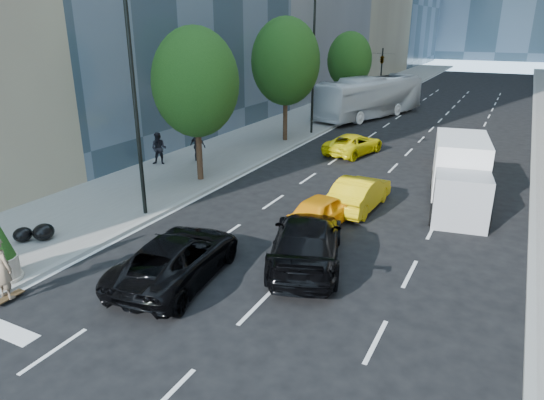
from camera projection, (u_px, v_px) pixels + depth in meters
The scene contains 20 objects.
ground at pixel (226, 299), 14.27m from camera, with size 160.00×160.00×0.00m, color black.
sidewalk_left at pixel (320, 114), 43.19m from camera, with size 6.00×120.00×0.15m, color slate.
lamp_near at pixel (136, 75), 18.33m from camera, with size 2.13×0.22×10.00m.
lamp_far at pixel (316, 52), 33.39m from camera, with size 2.13×0.22×10.00m.
tree_near at pixel (196, 83), 23.18m from camera, with size 4.20×4.20×7.46m.
tree_mid at pixel (286, 62), 31.43m from camera, with size 4.50×4.50×7.99m.
tree_far at pixel (349, 60), 42.54m from camera, with size 3.90×3.90×6.92m.
traffic_signal at pixel (382, 60), 49.02m from camera, with size 2.48×0.53×5.20m.
skateboarder at pixel (3, 272), 13.83m from camera, with size 0.69×0.45×1.89m, color brown.
black_sedan_lincoln at pixel (177, 257), 15.17m from camera, with size 2.43×5.27×1.47m, color black.
black_sedan_mercedes at pixel (306, 241), 16.11m from camera, with size 2.27×5.59×1.62m, color black.
taxi_a at pixel (323, 210), 19.27m from camera, with size 1.55×3.85×1.31m, color #FD9C0D.
taxi_b at pixel (360, 193), 21.04m from camera, with size 1.53×4.38×1.44m, color #DAB40B.
taxi_c at pixel (354, 144), 29.97m from camera, with size 2.10×4.55×1.26m, color yellow.
taxi_d at pixel (465, 145), 29.39m from camera, with size 1.91×4.69×1.36m, color orange.
city_bus at pixel (370, 97), 41.51m from camera, with size 2.89×12.33×3.44m, color white.
box_truck at pixel (460, 174), 21.07m from camera, with size 3.13×6.35×2.91m.
pedestrian_a at pixel (159, 149), 27.11m from camera, with size 0.88×0.68×1.81m, color black.
pedestrian_b at pixel (198, 146), 27.77m from camera, with size 1.04×0.43×1.77m, color black.
garbage_bags at pixel (35, 233), 17.67m from camera, with size 1.23×1.19×0.61m.
Camera 1 is at (6.86, -10.43, 7.61)m, focal length 32.00 mm.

